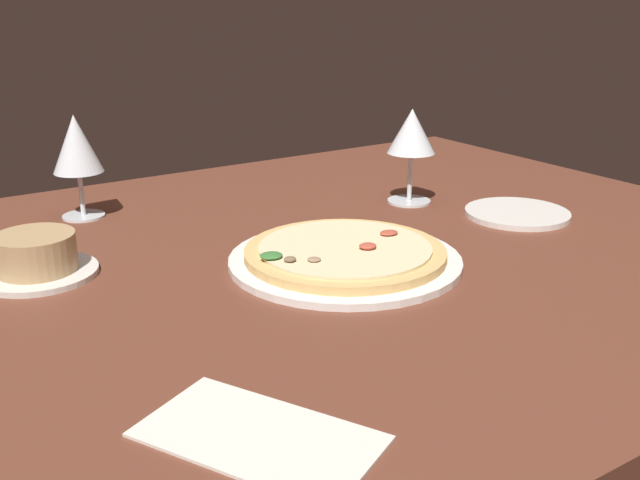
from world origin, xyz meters
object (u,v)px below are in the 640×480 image
wine_glass_far (412,135)px  wine_glass_near (76,147)px  pizza_main (345,256)px  ramekin_on_saucer (36,258)px  side_plate (517,213)px  paper_menu (259,436)px

wine_glass_far → wine_glass_near: size_ratio=0.97×
pizza_main → ramekin_on_saucer: 40.50cm
wine_glass_near → side_plate: size_ratio=0.99×
ramekin_on_saucer → wine_glass_near: wine_glass_near is taller
ramekin_on_saucer → side_plate: size_ratio=0.90×
side_plate → wine_glass_near: bearing=146.9°
wine_glass_far → side_plate: 21.96cm
side_plate → ramekin_on_saucer: bearing=167.4°
pizza_main → side_plate: 36.62cm
pizza_main → paper_menu: bearing=-135.2°
wine_glass_near → paper_menu: 72.33cm
pizza_main → paper_menu: (-29.94, -29.69, -1.03)cm
paper_menu → side_plate: bearing=-1.0°
pizza_main → side_plate: size_ratio=1.87×
ramekin_on_saucer → side_plate: bearing=-12.6°
pizza_main → wine_glass_near: size_ratio=1.89×
pizza_main → paper_menu: pizza_main is taller
wine_glass_far → side_plate: (9.50, -16.18, -11.40)cm
pizza_main → paper_menu: size_ratio=1.57×
pizza_main → wine_glass_far: size_ratio=1.94×
wine_glass_near → side_plate: wine_glass_near is taller
paper_menu → ramekin_on_saucer: bearing=70.1°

